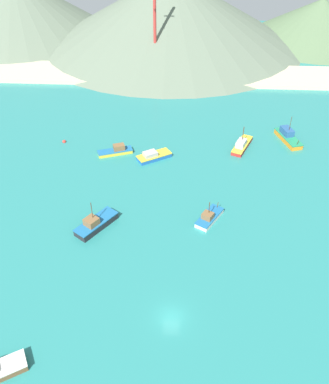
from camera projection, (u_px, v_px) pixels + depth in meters
ground at (178, 196)px, 82.74m from camera, size 260.00×280.00×0.50m
fishing_boat_0 at (116, 151)px, 94.95m from camera, size 8.68×5.14×2.30m
fishing_boat_1 at (209, 217)px, 75.78m from camera, size 5.92×7.47×4.75m
fishing_boat_2 at (242, 145)px, 96.81m from camera, size 6.19×9.75×6.05m
fishing_boat_3 at (153, 156)px, 93.16m from camera, size 8.58×6.99×2.03m
fishing_boat_4 at (288, 137)px, 99.69m from camera, size 5.78×10.23×6.68m
fishing_boat_7 at (96, 223)px, 74.05m from camera, size 7.67×9.08×6.30m
buoy_0 at (64, 142)px, 99.54m from camera, size 0.93×0.93×0.93m
beach_strip at (184, 75)px, 134.14m from camera, size 247.00×18.51×1.20m
hill_west at (18, 6)px, 163.95m from camera, size 80.79×80.79×24.49m
hill_central at (171, 10)px, 152.94m from camera, size 104.55×104.55×27.11m
hill_east at (319, 20)px, 161.92m from camera, size 61.83×61.83×16.31m
radio_tower at (155, 20)px, 125.99m from camera, size 3.44×2.75×34.43m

